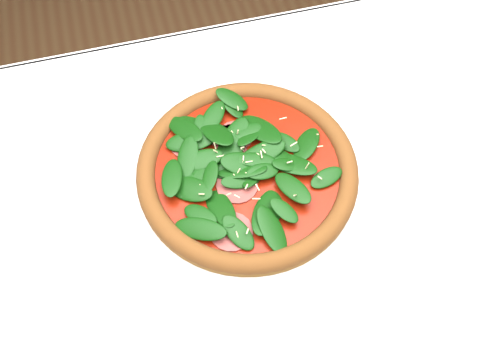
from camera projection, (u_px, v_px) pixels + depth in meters
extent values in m
plane|color=brown|center=(249.00, 351.00, 1.40)|extent=(6.00, 6.00, 0.00)
cube|color=white|center=(256.00, 229.00, 0.78)|extent=(1.20, 0.80, 0.04)
cylinder|color=#513420|center=(421.00, 126.00, 1.34)|extent=(0.06, 0.06, 0.71)
cube|color=white|center=(199.00, 73.00, 1.05)|extent=(1.20, 0.01, 0.22)
cylinder|color=white|center=(247.00, 177.00, 0.79)|extent=(0.37, 0.37, 0.01)
torus|color=white|center=(247.00, 175.00, 0.79)|extent=(0.37, 0.37, 0.01)
cylinder|color=brown|center=(247.00, 172.00, 0.78)|extent=(0.38, 0.38, 0.01)
torus|color=#A25D25|center=(247.00, 169.00, 0.78)|extent=(0.38, 0.38, 0.03)
cylinder|color=maroon|center=(247.00, 169.00, 0.78)|extent=(0.32, 0.32, 0.00)
cylinder|color=brown|center=(247.00, 168.00, 0.77)|extent=(0.28, 0.28, 0.00)
ellipsoid|color=#0B3A0A|center=(247.00, 164.00, 0.76)|extent=(0.30, 0.30, 0.03)
cylinder|color=beige|center=(247.00, 161.00, 0.76)|extent=(0.28, 0.28, 0.00)
cylinder|color=white|center=(9.00, 247.00, 0.74)|extent=(0.07, 0.07, 0.00)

